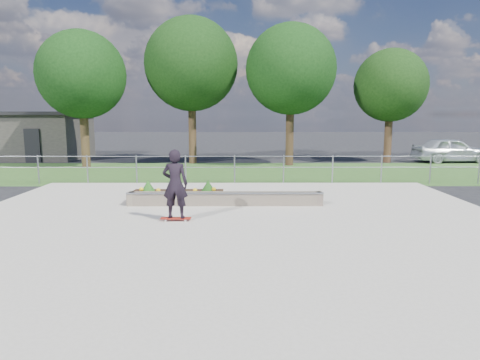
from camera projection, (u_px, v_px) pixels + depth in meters
name	position (u px, v px, depth m)	size (l,w,h in m)	color
ground	(232.00, 236.00, 10.10)	(120.00, 120.00, 0.00)	black
grass_verge	(235.00, 173.00, 20.97)	(30.00, 8.00, 0.02)	#2D5220
concrete_slab	(232.00, 234.00, 10.10)	(15.00, 15.00, 0.06)	#ABA498
fence	(235.00, 166.00, 17.40)	(20.06, 0.06, 1.20)	gray
building	(20.00, 135.00, 27.61)	(8.40, 5.40, 3.00)	#2F2D2A
tree_far_left	(82.00, 75.00, 22.18)	(4.55, 4.55, 7.15)	#382716
tree_mid_left	(191.00, 65.00, 24.06)	(5.25, 5.25, 8.25)	#362315
tree_mid_right	(291.00, 70.00, 23.15)	(4.90, 4.90, 7.70)	#312013
tree_far_right	(391.00, 86.00, 24.77)	(4.20, 4.20, 6.60)	#352115
grind_ledge	(225.00, 199.00, 13.19)	(6.00, 0.44, 0.43)	brown
planter_bed	(177.00, 194.00, 14.09)	(3.00, 1.20, 0.61)	black
skateboarder	(175.00, 184.00, 11.11)	(0.80, 0.47, 1.89)	silver
parked_car	(451.00, 150.00, 25.33)	(1.75, 4.36, 1.49)	silver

